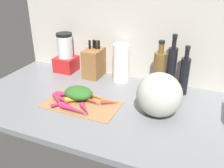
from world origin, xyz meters
The scene contains 21 objects.
ground_plane centered at (0.00, 0.00, -1.50)cm, with size 170.00×80.00×3.00cm, color slate.
wall_back centered at (0.00, 38.50, 30.00)cm, with size 170.00×3.00×60.00cm, color #BCB7AD.
cutting_board centered at (-19.94, -7.73, 0.40)cm, with size 40.35×22.23×0.80cm, color #997047.
carrot_0 centered at (-17.12, 0.90, 2.03)cm, with size 2.47×2.47×16.43cm, color orange.
carrot_1 centered at (-28.68, -13.11, 1.80)cm, with size 2.01×2.01×11.31cm, color #B2264C.
carrot_2 centered at (-14.35, -13.86, 2.15)cm, with size 2.70×2.70×10.49cm, color #B2264C.
carrot_3 centered at (-5.45, -2.14, 2.03)cm, with size 2.47×2.47×10.44cm, color red.
carrot_4 centered at (-30.81, -3.48, 2.54)cm, with size 3.48×3.48×13.40cm, color #B2264C.
carrot_5 centered at (-30.61, -12.71, 2.36)cm, with size 3.12×3.12×16.62cm, color #B2264C.
carrot_6 centered at (-23.31, -7.09, 2.20)cm, with size 2.79×2.79×11.71cm, color orange.
carrot_7 centered at (-19.03, -16.59, 2.44)cm, with size 3.27×3.27×17.67cm, color #B2264C.
carrot_8 centered at (-15.70, -4.85, 2.18)cm, with size 2.77×2.77×14.33cm, color red.
carrot_9 centered at (-29.83, -10.34, 2.28)cm, with size 2.96×2.96×15.96cm, color #B2264C.
carrot_greens_pile centered at (-24.04, -3.25, 4.21)cm, with size 16.14×12.41×6.83cm, color #2D6023.
winter_squash centered at (19.80, -0.96, 11.09)cm, with size 22.29×20.71×22.18cm, color #B2B7A8.
knife_block centered at (-30.56, 29.15, 9.53)cm, with size 10.60×15.56×24.14cm.
blender_appliance centered at (-52.60, 30.18, 11.48)cm, with size 13.85×13.85×26.65cm.
paper_towel_roll centered at (-11.72, 29.50, 11.96)cm, with size 10.25×10.25×23.92cm, color white.
bottle_0 centered at (12.88, 28.42, 11.93)cm, with size 7.48×7.48×29.45cm.
bottle_1 centered at (19.90, 27.32, 14.18)cm, with size 5.24×5.24×34.01cm.
bottle_2 centered at (27.45, 26.54, 11.75)cm, with size 5.29×5.29×28.62cm.
Camera 1 is at (40.71, -109.53, 69.20)cm, focal length 40.74 mm.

